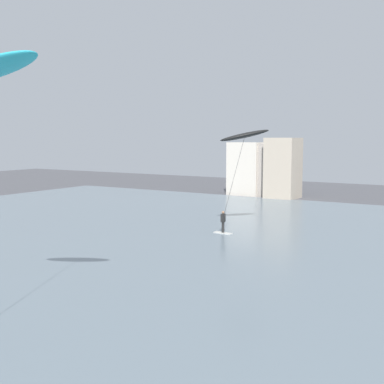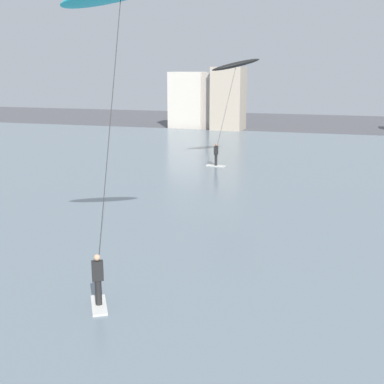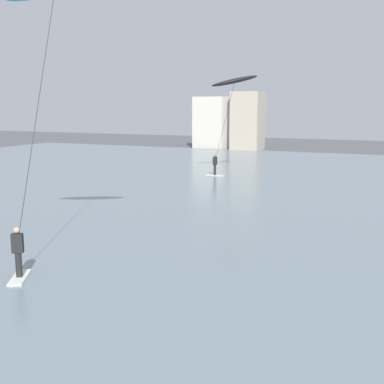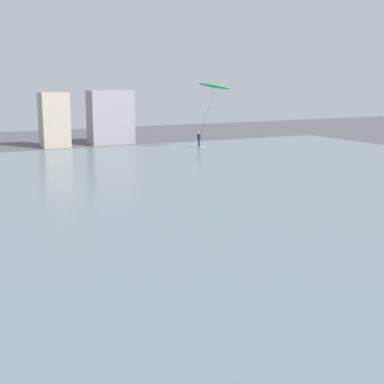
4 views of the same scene
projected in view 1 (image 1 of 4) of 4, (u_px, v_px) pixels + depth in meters
water_bay at (311, 260)px, 29.12m from camera, size 84.00×52.00×0.10m
far_shore_buildings at (351, 173)px, 55.00m from camera, size 37.51×4.77×7.02m
kitesurfer_black at (243, 142)px, 36.49m from camera, size 3.66×2.97×7.72m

